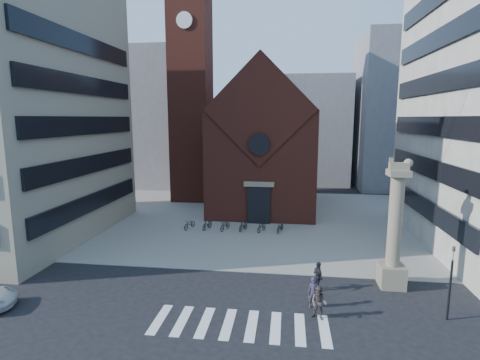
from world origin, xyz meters
name	(u,v)px	position (x,y,z in m)	size (l,w,h in m)	color
ground	(237,298)	(0.00, 0.00, 0.00)	(120.00, 120.00, 0.00)	black
piazza	(260,218)	(0.00, 19.00, 0.03)	(46.00, 30.00, 0.05)	gray
zebra_crossing	(240,325)	(0.55, -3.00, 0.01)	(10.20, 3.20, 0.01)	white
church	(264,144)	(0.00, 25.04, 7.98)	(12.00, 16.65, 18.00)	maroon
campanile	(191,83)	(-10.00, 28.00, 15.74)	(5.50, 5.50, 31.20)	maroon
bg_block_left	(152,119)	(-20.00, 40.00, 11.00)	(16.00, 14.00, 22.00)	gray
bg_block_mid	(306,130)	(6.00, 45.00, 9.00)	(14.00, 12.00, 18.00)	gray
bg_block_right	(409,113)	(22.00, 42.00, 12.00)	(16.00, 14.00, 24.00)	gray
lion_column	(394,237)	(10.01, 3.00, 3.46)	(1.63, 1.60, 8.68)	gray
traffic_light	(451,281)	(12.00, -1.00, 2.29)	(0.13, 0.16, 4.30)	black
pedestrian_0	(314,293)	(4.65, -0.56, 0.94)	(0.68, 0.45, 1.88)	#312B3C
pedestrian_1	(319,303)	(4.85, -1.83, 0.96)	(0.94, 0.73, 1.93)	#4C403D
pedestrian_2	(318,276)	(5.09, 1.80, 0.97)	(1.13, 0.47, 1.93)	#222329
scooter_0	(190,224)	(-6.79, 14.01, 0.54)	(0.65, 1.87, 0.98)	black
scooter_1	(207,224)	(-4.97, 14.01, 0.59)	(0.51, 1.81, 1.09)	black
scooter_2	(225,225)	(-3.14, 14.01, 0.54)	(0.65, 1.87, 0.98)	black
scooter_3	(243,225)	(-1.31, 14.01, 0.59)	(0.51, 1.81, 1.09)	black
scooter_4	(262,227)	(0.51, 14.01, 0.54)	(0.65, 1.87, 0.98)	black
scooter_5	(280,227)	(2.34, 14.01, 0.59)	(0.51, 1.81, 1.09)	black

